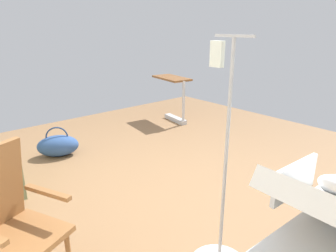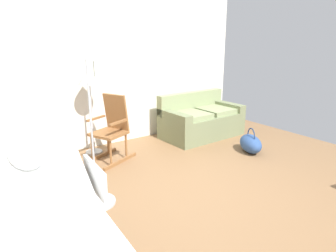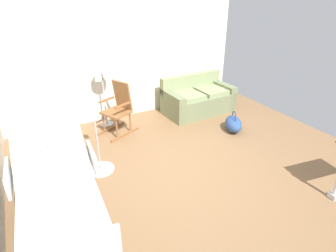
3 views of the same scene
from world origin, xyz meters
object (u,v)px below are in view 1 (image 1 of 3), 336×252
object	(u,v)px
iv_pole	(219,240)
duffel_bag	(58,145)
overbed_table	(174,94)
rocking_chair	(12,229)

from	to	relation	value
iv_pole	duffel_bag	bearing A→B (deg)	2.25
duffel_bag	iv_pole	world-z (taller)	iv_pole
overbed_table	iv_pole	distance (m)	3.78
rocking_chair	iv_pole	bearing A→B (deg)	-122.13
rocking_chair	overbed_table	xyz separation A→B (m)	(2.28, -3.43, 0.03)
duffel_bag	iv_pole	bearing A→B (deg)	-177.75
rocking_chair	overbed_table	size ratio (longest dim) A/B	1.21
duffel_bag	iv_pole	size ratio (longest dim) A/B	0.38
overbed_table	rocking_chair	bearing A→B (deg)	123.56
overbed_table	iv_pole	bearing A→B (deg)	143.23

